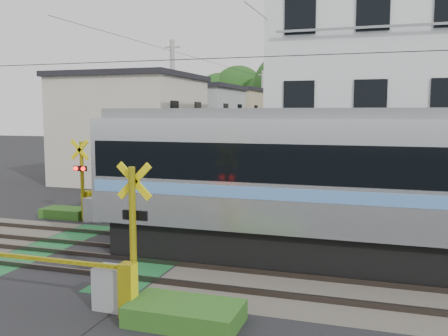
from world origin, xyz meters
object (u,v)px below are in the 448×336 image
(crossing_signal_near, at_px, (115,277))
(apartment_block, at_px, (405,98))
(crossing_signal_far, at_px, (93,202))
(pedestrian, at_px, (269,154))

(crossing_signal_near, distance_m, apartment_block, 14.95)
(crossing_signal_far, height_order, apartment_block, apartment_block)
(crossing_signal_near, xyz_separation_m, apartment_block, (5.91, 13.15, 3.94))
(crossing_signal_near, height_order, pedestrian, crossing_signal_near)
(crossing_signal_near, bearing_deg, crossing_signal_far, 125.29)
(crossing_signal_near, relative_size, pedestrian, 2.98)
(crossing_signal_far, relative_size, apartment_block, 0.46)
(crossing_signal_near, relative_size, apartment_block, 0.46)
(crossing_signal_near, bearing_deg, apartment_block, 65.78)
(crossing_signal_near, bearing_deg, pedestrian, 96.68)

